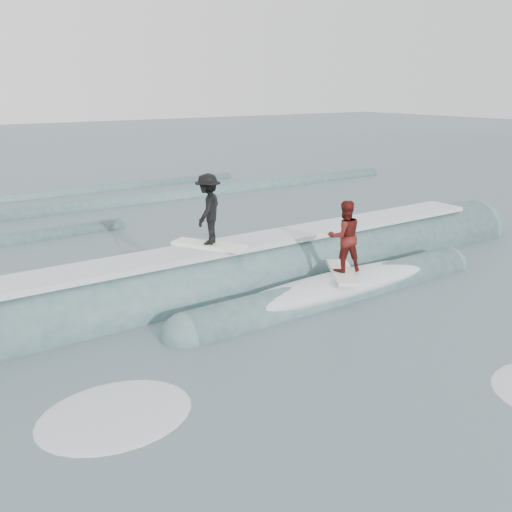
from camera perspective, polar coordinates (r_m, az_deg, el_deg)
ground at (r=11.67m, az=13.70°, el=-10.72°), size 160.00×160.00×0.00m
breaking_wave at (r=15.55m, az=-0.69°, el=-2.99°), size 23.47×3.95×2.33m
surfer_black at (r=14.68m, az=-4.80°, el=4.45°), size 1.49×2.00×1.92m
surfer_red at (r=14.71m, az=8.81°, el=1.66°), size 1.55×1.98×1.95m
whitewater at (r=12.09m, az=22.52°, el=-10.58°), size 14.77×8.30×0.10m
far_swells at (r=25.91m, az=-18.14°, el=4.12°), size 39.95×8.65×0.80m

